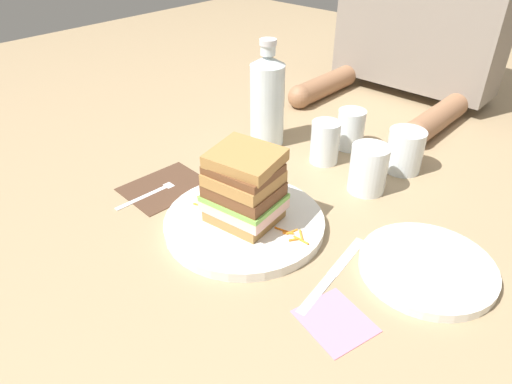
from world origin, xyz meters
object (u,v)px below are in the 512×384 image
object	(u,v)px
sandwich	(244,188)
napkin_dark	(165,187)
juice_glass	(368,170)
empty_tumbler_1	(351,129)
fork	(156,190)
side_plate	(427,267)
main_plate	(244,222)
empty_tumbler_2	(405,151)
water_bottle	(267,99)
diner_across	(423,0)
knife	(331,275)
empty_tumbler_0	(325,142)
napkin_pink	(335,321)

from	to	relation	value
sandwich	napkin_dark	xyz separation A→B (m)	(-0.20, -0.02, -0.08)
juice_glass	empty_tumbler_1	distance (m)	0.18
fork	side_plate	xyz separation A→B (m)	(0.49, 0.15, 0.00)
main_plate	empty_tumbler_2	size ratio (longest dim) A/B	3.12
juice_glass	water_bottle	bearing A→B (deg)	175.52
fork	diner_across	distance (m)	0.85
sandwich	knife	distance (m)	0.20
napkin_dark	knife	size ratio (longest dim) A/B	0.78
empty_tumbler_1	empty_tumbler_0	bearing A→B (deg)	-92.92
knife	main_plate	bearing A→B (deg)	-179.89
empty_tumbler_2	napkin_pink	size ratio (longest dim) A/B	0.94
sandwich	knife	world-z (taller)	sandwich
juice_glass	empty_tumbler_2	size ratio (longest dim) A/B	1.05
diner_across	empty_tumbler_2	bearing A→B (deg)	-63.74
knife	diner_across	size ratio (longest dim) A/B	0.34
side_plate	napkin_pink	xyz separation A→B (m)	(-0.05, -0.18, -0.01)
empty_tumbler_2	knife	bearing A→B (deg)	-78.40
empty_tumbler_0	empty_tumbler_1	xyz separation A→B (m)	(0.00, 0.09, -0.00)
napkin_dark	fork	xyz separation A→B (m)	(-0.00, -0.02, 0.00)
main_plate	fork	distance (m)	0.21
main_plate	napkin_dark	world-z (taller)	main_plate
fork	empty_tumbler_1	bearing A→B (deg)	67.04
knife	side_plate	bearing A→B (deg)	46.65
sandwich	diner_across	distance (m)	0.79
knife	juice_glass	xyz separation A→B (m)	(-0.09, 0.25, 0.04)
side_plate	knife	bearing A→B (deg)	-133.35
fork	empty_tumbler_2	xyz separation A→B (m)	(0.31, 0.40, 0.04)
napkin_pink	juice_glass	bearing A→B (deg)	114.62
empty_tumbler_0	side_plate	bearing A→B (deg)	-28.78
main_plate	napkin_dark	xyz separation A→B (m)	(-0.20, -0.01, -0.01)
napkin_pink	diner_across	size ratio (longest dim) A/B	0.16
fork	knife	distance (m)	0.39
main_plate	napkin_pink	size ratio (longest dim) A/B	2.93
side_plate	sandwich	bearing A→B (deg)	-159.39
napkin_dark	empty_tumbler_1	bearing A→B (deg)	66.04
main_plate	fork	size ratio (longest dim) A/B	1.67
sandwich	side_plate	distance (m)	0.31
napkin_dark	empty_tumbler_2	world-z (taller)	empty_tumbler_2
napkin_dark	side_plate	size ratio (longest dim) A/B	0.75
juice_glass	diner_across	world-z (taller)	diner_across
napkin_dark	empty_tumbler_0	distance (m)	0.35
diner_across	napkin_pink	bearing A→B (deg)	-68.61
knife	empty_tumbler_1	bearing A→B (deg)	119.51
fork	side_plate	distance (m)	0.51
knife	napkin_dark	bearing A→B (deg)	-177.77
juice_glass	water_bottle	xyz separation A→B (m)	(-0.28, 0.02, 0.06)
fork	empty_tumbler_0	bearing A→B (deg)	62.04
fork	empty_tumbler_1	world-z (taller)	empty_tumbler_1
sandwich	fork	world-z (taller)	sandwich
juice_glass	empty_tumbler_2	world-z (taller)	juice_glass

